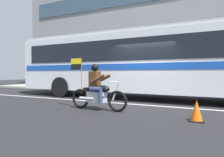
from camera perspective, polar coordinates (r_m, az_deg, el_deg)
name	(u,v)px	position (r m, az deg, el deg)	size (l,w,h in m)	color
ground_plane	(143,103)	(8.26, 9.25, -7.11)	(60.00, 60.00, 0.00)	black
sidewalk_curb	(164,91)	(13.20, 15.28, -3.55)	(28.00, 3.80, 0.15)	#A39E93
lane_center_stripe	(139,105)	(7.69, 8.02, -7.73)	(26.60, 0.14, 0.01)	silver
office_building_facade	(170,19)	(15.95, 16.87, 16.62)	(28.00, 0.89, 10.78)	gray
transit_bus	(146,60)	(9.39, 9.99, 5.47)	(13.53, 2.75, 3.22)	silver
motorcycle_with_rider	(97,90)	(6.49, -4.44, -3.55)	(2.20, 0.64, 1.78)	black
traffic_cone	(197,111)	(5.46, 23.93, -8.98)	(0.36, 0.36, 0.55)	#EA590F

